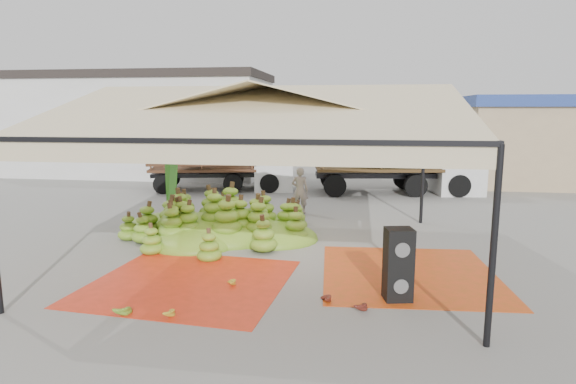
# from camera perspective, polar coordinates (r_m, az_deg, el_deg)

# --- Properties ---
(ground) EXTENTS (90.00, 90.00, 0.00)m
(ground) POSITION_cam_1_polar(r_m,az_deg,el_deg) (11.73, -2.06, -7.47)
(ground) COLOR slate
(ground) RESTS_ON ground
(canopy_tent) EXTENTS (8.10, 8.10, 4.00)m
(canopy_tent) POSITION_cam_1_polar(r_m,az_deg,el_deg) (11.21, -2.16, 8.86)
(canopy_tent) COLOR black
(canopy_tent) RESTS_ON ground
(building_white) EXTENTS (14.30, 6.30, 5.40)m
(building_white) POSITION_cam_1_polar(r_m,az_deg,el_deg) (27.78, -17.44, 7.71)
(building_white) COLOR silver
(building_white) RESTS_ON ground
(building_tan) EXTENTS (6.30, 5.30, 4.10)m
(building_tan) POSITION_cam_1_polar(r_m,az_deg,el_deg) (25.34, 26.83, 5.52)
(building_tan) COLOR tan
(building_tan) RESTS_ON ground
(tarp_left) EXTENTS (4.15, 3.99, 0.01)m
(tarp_left) POSITION_cam_1_polar(r_m,az_deg,el_deg) (10.16, -11.62, -10.41)
(tarp_left) COLOR red
(tarp_left) RESTS_ON ground
(tarp_right) EXTENTS (3.87, 4.04, 0.01)m
(tarp_right) POSITION_cam_1_polar(r_m,az_deg,el_deg) (10.77, 14.14, -9.34)
(tarp_right) COLOR red
(tarp_right) RESTS_ON ground
(banana_heap) EXTENTS (6.38, 5.41, 1.28)m
(banana_heap) POSITION_cam_1_polar(r_m,az_deg,el_deg) (13.57, -7.96, -2.40)
(banana_heap) COLOR #5F841B
(banana_heap) RESTS_ON ground
(hand_yellow_a) EXTENTS (0.48, 0.45, 0.18)m
(hand_yellow_a) POSITION_cam_1_polar(r_m,az_deg,el_deg) (9.83, -7.12, -10.47)
(hand_yellow_a) COLOR gold
(hand_yellow_a) RESTS_ON ground
(hand_yellow_b) EXTENTS (0.42, 0.35, 0.19)m
(hand_yellow_b) POSITION_cam_1_polar(r_m,az_deg,el_deg) (8.67, -14.34, -13.49)
(hand_yellow_b) COLOR gold
(hand_yellow_b) RESTS_ON ground
(hand_red_a) EXTENTS (0.56, 0.52, 0.20)m
(hand_red_a) POSITION_cam_1_polar(r_m,az_deg,el_deg) (8.76, 8.24, -12.97)
(hand_red_a) COLOR #5B1914
(hand_red_a) RESTS_ON ground
(hand_red_b) EXTENTS (0.51, 0.46, 0.19)m
(hand_red_b) POSITION_cam_1_polar(r_m,az_deg,el_deg) (8.99, 4.08, -12.34)
(hand_red_b) COLOR maroon
(hand_red_b) RESTS_ON ground
(hand_green) EXTENTS (0.59, 0.56, 0.21)m
(hand_green) POSITION_cam_1_polar(r_m,az_deg,el_deg) (8.99, -19.20, -12.79)
(hand_green) COLOR #4B7618
(hand_green) RESTS_ON ground
(hanging_bunches) EXTENTS (3.24, 0.24, 0.20)m
(hanging_bunches) POSITION_cam_1_polar(r_m,az_deg,el_deg) (9.88, -1.74, 4.80)
(hanging_bunches) COLOR #356F17
(hanging_bunches) RESTS_ON ground
(speaker_stack) EXTENTS (0.56, 0.52, 1.35)m
(speaker_stack) POSITION_cam_1_polar(r_m,az_deg,el_deg) (9.10, 12.94, -8.38)
(speaker_stack) COLOR black
(speaker_stack) RESTS_ON ground
(banana_leaves) EXTENTS (0.96, 1.36, 3.70)m
(banana_leaves) POSITION_cam_1_polar(r_m,az_deg,el_deg) (15.08, -13.64, -3.86)
(banana_leaves) COLOR #297D21
(banana_leaves) RESTS_ON ground
(vendor) EXTENTS (0.59, 0.39, 1.58)m
(vendor) POSITION_cam_1_polar(r_m,az_deg,el_deg) (16.20, 1.42, 0.20)
(vendor) COLOR gray
(vendor) RESTS_ON ground
(truck_left) EXTENTS (6.35, 3.28, 2.08)m
(truck_left) POSITION_cam_1_polar(r_m,az_deg,el_deg) (21.15, -7.15, 3.70)
(truck_left) COLOR #4B2719
(truck_left) RESTS_ON ground
(truck_right) EXTENTS (7.07, 3.26, 2.34)m
(truck_right) POSITION_cam_1_polar(r_m,az_deg,el_deg) (20.79, 13.56, 3.84)
(truck_right) COLOR #4A3418
(truck_right) RESTS_ON ground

